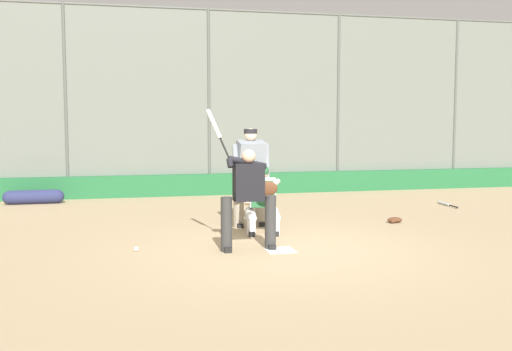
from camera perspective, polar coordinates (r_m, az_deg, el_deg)
The scene contains 12 objects.
ground_plane at distance 9.11m, azimuth 2.28°, elevation -7.15°, with size 160.00×160.00×0.00m, color tan.
home_plate_marker at distance 9.11m, azimuth 2.28°, elevation -7.11°, with size 0.43×0.43×0.01m, color white.
backstop_fence at distance 15.72m, azimuth -4.51°, elevation 7.26°, with size 21.49×0.08×4.82m.
padding_wall at distance 15.70m, azimuth -4.39°, elevation -0.86°, with size 20.98×0.18×0.56m, color #236638.
bleachers_beyond at distance 18.15m, azimuth -17.49°, elevation 0.40°, with size 14.98×2.50×1.48m.
batter_at_plate at distance 8.99m, azimuth -0.79°, elevation -1.92°, with size 1.02×0.61×2.13m.
catcher_behind_plate at distance 10.32m, azimuth 0.65°, elevation -2.16°, with size 0.66×0.80×1.20m.
umpire_home at distance 10.94m, azimuth -0.55°, elevation 0.15°, with size 0.73×0.49×1.81m.
spare_bat_near_backstop at distance 14.46m, azimuth 17.59°, elevation -2.60°, with size 0.10×0.88×0.07m.
fielding_glove_on_dirt at distance 11.79m, azimuth 13.06°, elevation -4.15°, with size 0.29×0.22×0.11m.
baseball_loose at distance 9.21m, azimuth -11.33°, elevation -6.88°, with size 0.07×0.07×0.07m, color white.
equipment_bag_dugout_side at distance 14.97m, azimuth -20.42°, elevation -1.93°, with size 1.38×0.33×0.33m.
Camera 1 is at (2.37, 8.57, 1.97)m, focal length 42.00 mm.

